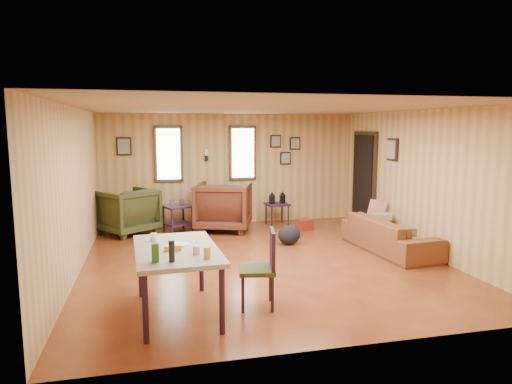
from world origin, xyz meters
TOP-DOWN VIEW (x-y plane):
  - room at (0.17, 0.27)m, footprint 5.54×6.04m
  - sofa at (2.26, 0.03)m, footprint 0.74×2.02m
  - recliner_brown at (-0.24, 2.29)m, footprint 1.33×1.29m
  - recliner_green at (-2.15, 2.42)m, footprint 1.31×1.30m
  - end_table at (-1.17, 2.32)m, footprint 0.68×0.65m
  - side_table at (0.95, 2.47)m, footprint 0.50×0.50m
  - cooler at (1.39, 1.92)m, footprint 0.37×0.31m
  - backpack at (0.72, 0.85)m, footprint 0.47×0.40m
  - sofa_pillows at (2.32, 0.18)m, footprint 0.78×1.77m
  - dining_table at (-1.44, -1.82)m, footprint 0.98×1.55m
  - dining_chair at (-0.44, -1.83)m, footprint 0.49×0.49m

SIDE VIEW (x-z plane):
  - cooler at x=1.39m, z-range 0.00..0.22m
  - backpack at x=0.72m, z-range 0.00..0.36m
  - end_table at x=-1.17m, z-range 0.04..0.72m
  - sofa at x=2.26m, z-range 0.00..0.77m
  - recliner_green at x=-2.15m, z-range 0.00..0.99m
  - sofa_pillows at x=2.32m, z-range 0.32..0.68m
  - side_table at x=0.95m, z-range 0.13..0.88m
  - dining_chair at x=-0.44m, z-range 0.06..0.98m
  - recliner_brown at x=-0.24m, z-range 0.00..1.10m
  - dining_table at x=-1.44m, z-range 0.21..1.19m
  - room at x=0.17m, z-range -0.02..2.43m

